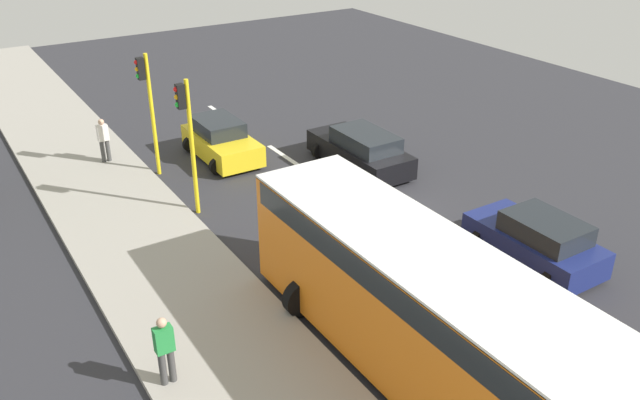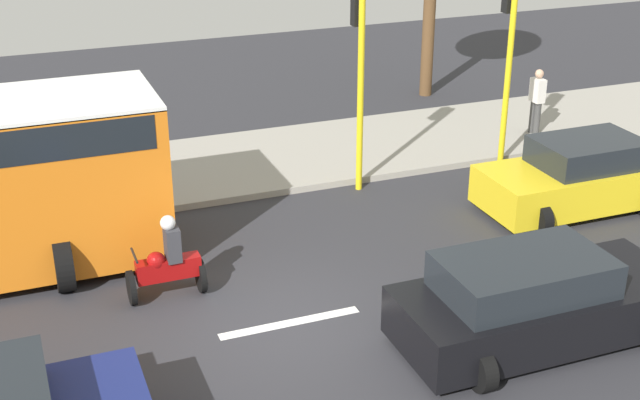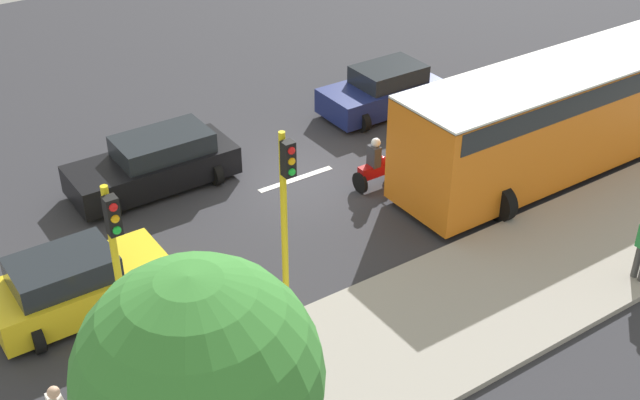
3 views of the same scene
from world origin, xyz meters
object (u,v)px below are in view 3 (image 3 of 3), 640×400
(city_bus, at_px, (568,107))
(traffic_light_midblock, at_px, (286,202))
(car_black, at_px, (155,164))
(car_yellow_cab, at_px, (77,285))
(motorcycle, at_px, (377,166))
(car_dark_blue, at_px, (382,91))
(traffic_light_corner, at_px, (118,261))
(street_tree_north, at_px, (199,382))

(city_bus, distance_m, traffic_light_midblock, 10.25)
(car_black, xyz_separation_m, car_yellow_cab, (4.01, -3.70, -0.00))
(car_yellow_cab, bearing_deg, car_black, 137.30)
(motorcycle, bearing_deg, car_dark_blue, 140.50)
(car_black, height_order, traffic_light_corner, traffic_light_corner)
(car_dark_blue, xyz_separation_m, traffic_light_corner, (7.00, -11.69, 2.22))
(car_dark_blue, relative_size, traffic_light_corner, 0.87)
(car_black, distance_m, car_yellow_cab, 5.45)
(car_dark_blue, xyz_separation_m, motorcycle, (3.73, -3.08, -0.07))
(car_yellow_cab, bearing_deg, motorcycle, 93.69)
(car_yellow_cab, xyz_separation_m, city_bus, (1.46, 13.91, 1.14))
(traffic_light_midblock, height_order, street_tree_north, street_tree_north)
(car_dark_blue, height_order, street_tree_north, street_tree_north)
(traffic_light_corner, xyz_separation_m, street_tree_north, (5.78, -1.08, 2.25))
(car_black, relative_size, car_yellow_cab, 1.18)
(motorcycle, relative_size, street_tree_north, 0.23)
(traffic_light_midblock, xyz_separation_m, street_tree_north, (5.78, -4.74, 2.25))
(car_black, bearing_deg, motorcycle, 55.75)
(car_black, bearing_deg, traffic_light_midblock, 0.84)
(car_black, xyz_separation_m, car_dark_blue, (-0.29, 8.13, -0.00))
(city_bus, height_order, traffic_light_corner, traffic_light_corner)
(city_bus, relative_size, street_tree_north, 1.64)
(car_dark_blue, bearing_deg, city_bus, 19.88)
(city_bus, height_order, traffic_light_midblock, traffic_light_midblock)
(traffic_light_midblock, relative_size, street_tree_north, 0.67)
(city_bus, xyz_separation_m, traffic_light_corner, (1.24, -13.77, 1.08))
(car_black, relative_size, city_bus, 0.42)
(car_black, height_order, car_yellow_cab, same)
(car_black, relative_size, motorcycle, 3.00)
(car_yellow_cab, distance_m, street_tree_north, 9.64)
(city_bus, bearing_deg, motorcycle, -111.46)
(car_black, height_order, street_tree_north, street_tree_north)
(car_yellow_cab, bearing_deg, city_bus, 84.00)
(car_black, relative_size, car_dark_blue, 1.17)
(car_yellow_cab, height_order, city_bus, city_bus)
(car_black, bearing_deg, traffic_light_corner, -27.92)
(car_dark_blue, bearing_deg, street_tree_north, -44.99)
(city_bus, relative_size, traffic_light_midblock, 2.44)
(car_black, xyz_separation_m, traffic_light_corner, (6.71, -3.56, 2.22))
(car_dark_blue, bearing_deg, car_black, -87.97)
(traffic_light_corner, bearing_deg, car_yellow_cab, -177.02)
(car_yellow_cab, distance_m, traffic_light_corner, 3.50)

